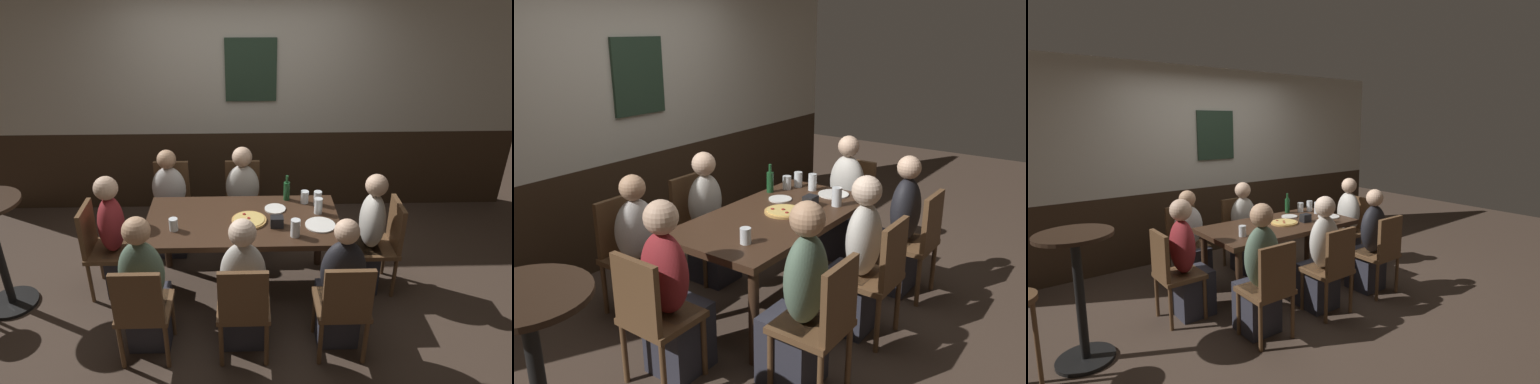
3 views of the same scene
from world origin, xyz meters
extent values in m
plane|color=#423328|center=(0.00, 0.00, 0.00)|extent=(12.00, 12.00, 0.00)
cube|color=#332316|center=(0.00, 1.65, 0.47)|extent=(6.40, 0.10, 0.95)
cube|color=beige|center=(0.00, 1.65, 1.77)|extent=(6.40, 0.10, 1.65)
cube|color=#233828|center=(0.10, 1.58, 1.68)|extent=(0.56, 0.03, 0.68)
cube|color=#382316|center=(0.00, 0.00, 0.71)|extent=(1.70, 0.87, 0.05)
cylinder|color=#382316|center=(-0.75, -0.35, 0.34)|extent=(0.07, 0.07, 0.69)
cylinder|color=#382316|center=(0.75, -0.35, 0.34)|extent=(0.07, 0.07, 0.69)
cylinder|color=#382316|center=(-0.75, 0.35, 0.34)|extent=(0.07, 0.07, 0.69)
cylinder|color=#382316|center=(0.75, 0.35, 0.34)|extent=(0.07, 0.07, 0.69)
cube|color=brown|center=(0.00, 0.77, 0.43)|extent=(0.40, 0.40, 0.04)
cube|color=brown|center=(0.00, 0.95, 0.67)|extent=(0.36, 0.04, 0.43)
cylinder|color=brown|center=(0.17, 0.60, 0.21)|extent=(0.04, 0.04, 0.41)
cylinder|color=brown|center=(-0.17, 0.60, 0.21)|extent=(0.04, 0.04, 0.41)
cylinder|color=brown|center=(0.17, 0.94, 0.21)|extent=(0.04, 0.04, 0.41)
cylinder|color=brown|center=(-0.17, 0.94, 0.21)|extent=(0.04, 0.04, 0.41)
cube|color=brown|center=(0.00, -0.77, 0.43)|extent=(0.40, 0.40, 0.04)
cube|color=brown|center=(0.00, -0.95, 0.67)|extent=(0.36, 0.04, 0.43)
cylinder|color=brown|center=(-0.17, -0.60, 0.21)|extent=(0.04, 0.04, 0.41)
cylinder|color=brown|center=(0.17, -0.60, 0.21)|extent=(0.04, 0.04, 0.41)
cylinder|color=brown|center=(-0.17, -0.94, 0.21)|extent=(0.04, 0.04, 0.41)
cylinder|color=brown|center=(0.17, -0.94, 0.21)|extent=(0.04, 0.04, 0.41)
cube|color=brown|center=(1.19, 0.00, 0.43)|extent=(0.40, 0.40, 0.04)
cube|color=brown|center=(1.37, 0.00, 0.67)|extent=(0.04, 0.36, 0.43)
cylinder|color=brown|center=(1.02, -0.17, 0.21)|extent=(0.04, 0.04, 0.41)
cylinder|color=brown|center=(1.02, 0.17, 0.21)|extent=(0.04, 0.04, 0.41)
cylinder|color=brown|center=(1.36, -0.17, 0.21)|extent=(0.04, 0.04, 0.41)
cylinder|color=brown|center=(1.36, 0.17, 0.21)|extent=(0.04, 0.04, 0.41)
cube|color=brown|center=(-0.75, -0.77, 0.43)|extent=(0.40, 0.40, 0.04)
cube|color=brown|center=(-0.75, -0.95, 0.67)|extent=(0.36, 0.04, 0.43)
cylinder|color=brown|center=(-0.92, -0.60, 0.21)|extent=(0.04, 0.04, 0.41)
cylinder|color=brown|center=(-0.58, -0.60, 0.21)|extent=(0.04, 0.04, 0.41)
cylinder|color=brown|center=(-0.92, -0.94, 0.21)|extent=(0.04, 0.04, 0.41)
cylinder|color=brown|center=(-0.58, -0.94, 0.21)|extent=(0.04, 0.04, 0.41)
cube|color=brown|center=(-1.19, 0.00, 0.43)|extent=(0.40, 0.40, 0.04)
cube|color=brown|center=(-1.37, 0.00, 0.67)|extent=(0.04, 0.36, 0.43)
cylinder|color=brown|center=(-1.02, 0.17, 0.21)|extent=(0.04, 0.04, 0.41)
cylinder|color=brown|center=(-1.02, -0.17, 0.21)|extent=(0.04, 0.04, 0.41)
cylinder|color=brown|center=(-1.36, 0.17, 0.21)|extent=(0.04, 0.04, 0.41)
cylinder|color=brown|center=(-1.36, -0.17, 0.21)|extent=(0.04, 0.04, 0.41)
cube|color=brown|center=(0.75, -0.77, 0.43)|extent=(0.40, 0.40, 0.04)
cube|color=brown|center=(0.75, -0.95, 0.67)|extent=(0.36, 0.04, 0.43)
cylinder|color=brown|center=(0.58, -0.60, 0.21)|extent=(0.04, 0.04, 0.41)
cylinder|color=brown|center=(0.92, -0.60, 0.21)|extent=(0.04, 0.04, 0.41)
cylinder|color=brown|center=(0.58, -0.94, 0.21)|extent=(0.04, 0.04, 0.41)
cylinder|color=brown|center=(0.92, -0.94, 0.21)|extent=(0.04, 0.04, 0.41)
cube|color=brown|center=(-0.75, 0.77, 0.43)|extent=(0.40, 0.40, 0.04)
cube|color=brown|center=(-0.75, 0.95, 0.67)|extent=(0.36, 0.04, 0.43)
cylinder|color=brown|center=(-0.58, 0.60, 0.21)|extent=(0.04, 0.04, 0.41)
cylinder|color=brown|center=(-0.92, 0.60, 0.21)|extent=(0.04, 0.04, 0.41)
cylinder|color=brown|center=(-0.58, 0.94, 0.21)|extent=(0.04, 0.04, 0.41)
cylinder|color=brown|center=(-0.92, 0.94, 0.21)|extent=(0.04, 0.04, 0.41)
cube|color=#2D2D38|center=(0.00, 0.64, 0.23)|extent=(0.32, 0.34, 0.45)
ellipsoid|color=beige|center=(0.00, 0.73, 0.69)|extent=(0.34, 0.22, 0.48)
sphere|color=#DBB293|center=(0.00, 0.73, 1.02)|extent=(0.20, 0.20, 0.20)
cube|color=#2D2D38|center=(0.00, -0.64, 0.23)|extent=(0.32, 0.34, 0.45)
ellipsoid|color=beige|center=(0.00, -0.73, 0.71)|extent=(0.34, 0.22, 0.52)
sphere|color=beige|center=(0.00, -0.73, 1.06)|extent=(0.20, 0.20, 0.20)
cube|color=#2D2D38|center=(1.06, 0.00, 0.23)|extent=(0.34, 0.32, 0.45)
ellipsoid|color=beige|center=(1.15, 0.00, 0.71)|extent=(0.22, 0.34, 0.52)
sphere|color=#DBB293|center=(1.15, 0.00, 1.06)|extent=(0.19, 0.19, 0.19)
cube|color=#2D2D38|center=(-0.75, -0.64, 0.23)|extent=(0.32, 0.34, 0.45)
ellipsoid|color=#56705B|center=(-0.75, -0.73, 0.72)|extent=(0.34, 0.22, 0.55)
sphere|color=tan|center=(-0.75, -0.73, 1.09)|extent=(0.20, 0.20, 0.20)
cube|color=#2D2D38|center=(-1.06, 0.00, 0.23)|extent=(0.34, 0.32, 0.45)
ellipsoid|color=maroon|center=(-1.15, 0.00, 0.71)|extent=(0.22, 0.34, 0.52)
sphere|color=#DBB293|center=(-1.15, 0.00, 1.06)|extent=(0.21, 0.21, 0.21)
cube|color=#2D2D38|center=(0.75, -0.64, 0.23)|extent=(0.32, 0.34, 0.45)
ellipsoid|color=black|center=(0.75, -0.73, 0.71)|extent=(0.34, 0.22, 0.52)
sphere|color=#DBB293|center=(0.75, -0.73, 1.06)|extent=(0.19, 0.19, 0.19)
cube|color=#2D2D38|center=(-0.75, 0.64, 0.23)|extent=(0.32, 0.34, 0.45)
ellipsoid|color=silver|center=(-0.75, 0.73, 0.68)|extent=(0.34, 0.22, 0.47)
sphere|color=tan|center=(-0.75, 0.73, 1.00)|extent=(0.19, 0.19, 0.19)
cylinder|color=tan|center=(0.06, -0.03, 0.75)|extent=(0.30, 0.30, 0.02)
cylinder|color=#DBB760|center=(0.06, -0.03, 0.76)|extent=(0.27, 0.27, 0.01)
cylinder|color=maroon|center=(0.05, -0.03, 0.77)|extent=(0.03, 0.03, 0.00)
cylinder|color=maroon|center=(0.01, -0.09, 0.77)|extent=(0.03, 0.03, 0.00)
cylinder|color=maroon|center=(0.01, 0.04, 0.77)|extent=(0.03, 0.03, 0.00)
cylinder|color=silver|center=(-0.58, -0.16, 0.79)|extent=(0.07, 0.07, 0.11)
cylinder|color=#C6842D|center=(-0.58, -0.16, 0.78)|extent=(0.07, 0.07, 0.08)
cylinder|color=silver|center=(0.69, 0.25, 0.81)|extent=(0.07, 0.07, 0.13)
cylinder|color=#331E14|center=(0.69, 0.25, 0.79)|extent=(0.06, 0.06, 0.10)
cylinder|color=silver|center=(0.67, 0.09, 0.81)|extent=(0.07, 0.07, 0.15)
cylinder|color=#331E14|center=(0.67, 0.09, 0.78)|extent=(0.06, 0.06, 0.08)
cylinder|color=silver|center=(0.43, -0.28, 0.82)|extent=(0.08, 0.08, 0.15)
cylinder|color=#C6842D|center=(0.43, -0.28, 0.78)|extent=(0.07, 0.07, 0.08)
cylinder|color=silver|center=(0.58, 0.29, 0.80)|extent=(0.07, 0.07, 0.12)
cylinder|color=#C6842D|center=(0.58, 0.29, 0.78)|extent=(0.07, 0.07, 0.09)
cylinder|color=#194723|center=(0.41, 0.36, 0.83)|extent=(0.06, 0.06, 0.18)
cylinder|color=#194723|center=(0.41, 0.36, 0.95)|extent=(0.03, 0.03, 0.07)
cylinder|color=white|center=(0.66, -0.12, 0.75)|extent=(0.26, 0.26, 0.01)
cylinder|color=white|center=(0.30, 0.17, 0.75)|extent=(0.19, 0.19, 0.01)
cube|color=black|center=(0.29, -0.12, 0.79)|extent=(0.11, 0.09, 0.09)
cylinder|color=black|center=(-2.08, -0.18, 0.01)|extent=(0.44, 0.44, 0.03)
cylinder|color=black|center=(-2.08, -0.18, 0.53)|extent=(0.07, 0.07, 0.99)
cylinder|color=black|center=(-2.08, -0.18, 1.04)|extent=(0.56, 0.56, 0.03)
cylinder|color=brown|center=(-2.40, -0.33, 0.34)|extent=(0.03, 0.03, 0.68)
camera|label=1|loc=(0.02, -3.60, 2.86)|focal=33.40mm
camera|label=2|loc=(-3.03, -2.13, 2.10)|focal=36.32mm
camera|label=3|loc=(-2.60, -3.38, 1.87)|focal=27.57mm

